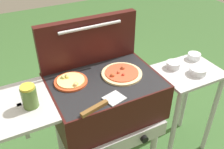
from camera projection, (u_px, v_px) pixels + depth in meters
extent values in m
cube|color=#38110F|center=(105.00, 96.00, 1.53)|extent=(0.64, 0.48, 0.24)
cube|color=black|center=(104.00, 80.00, 1.46)|extent=(0.61, 0.46, 0.01)
cube|color=#B0B0B0|center=(19.00, 106.00, 1.28)|extent=(0.32, 0.41, 0.02)
cube|color=#B0B0B0|center=(24.00, 122.00, 1.34)|extent=(0.02, 0.02, 0.24)
cube|color=#B0B0B0|center=(124.00, 144.00, 1.44)|extent=(0.58, 0.02, 0.10)
cylinder|color=black|center=(144.00, 139.00, 1.46)|extent=(0.04, 0.02, 0.04)
cylinder|color=#B0B0B0|center=(61.00, 140.00, 1.82)|extent=(0.04, 0.04, 0.66)
cylinder|color=#B0B0B0|center=(126.00, 116.00, 2.02)|extent=(0.04, 0.04, 0.66)
cube|color=#38110F|center=(89.00, 41.00, 1.53)|extent=(0.63, 0.06, 0.30)
cylinder|color=#B7B7BC|center=(91.00, 27.00, 1.44)|extent=(0.38, 0.02, 0.02)
cylinder|color=beige|center=(122.00, 74.00, 1.50)|extent=(0.24, 0.24, 0.01)
cylinder|color=#D14C2D|center=(122.00, 73.00, 1.49)|extent=(0.20, 0.20, 0.01)
sphere|color=#A64C2C|center=(123.00, 68.00, 1.52)|extent=(0.03, 0.03, 0.03)
sphere|color=#C04F30|center=(119.00, 73.00, 1.48)|extent=(0.02, 0.02, 0.02)
sphere|color=red|center=(123.00, 75.00, 1.46)|extent=(0.02, 0.02, 0.02)
sphere|color=#BE4E27|center=(112.00, 75.00, 1.45)|extent=(0.03, 0.03, 0.03)
cylinder|color=#C64723|center=(71.00, 82.00, 1.43)|extent=(0.19, 0.19, 0.01)
cylinder|color=#EDD17A|center=(71.00, 80.00, 1.43)|extent=(0.16, 0.16, 0.01)
sphere|color=#F2AF68|center=(75.00, 85.00, 1.38)|extent=(0.02, 0.02, 0.02)
sphere|color=#F2D65F|center=(76.00, 84.00, 1.39)|extent=(0.02, 0.02, 0.02)
sphere|color=tan|center=(63.00, 78.00, 1.43)|extent=(0.02, 0.02, 0.02)
sphere|color=tan|center=(67.00, 76.00, 1.45)|extent=(0.02, 0.02, 0.02)
sphere|color=#B6C864|center=(63.00, 77.00, 1.44)|extent=(0.02, 0.02, 0.02)
sphere|color=#F2E461|center=(68.00, 77.00, 1.44)|extent=(0.02, 0.02, 0.02)
cylinder|color=#4C6B2D|center=(30.00, 97.00, 1.24)|extent=(0.08, 0.08, 0.11)
cylinder|color=gold|center=(27.00, 87.00, 1.20)|extent=(0.07, 0.07, 0.01)
cube|color=#B7BABF|center=(114.00, 98.00, 1.31)|extent=(0.12, 0.11, 0.01)
cube|color=brown|center=(95.00, 108.00, 1.24)|extent=(0.16, 0.06, 0.02)
cube|color=#B2B2B7|center=(188.00, 71.00, 1.79)|extent=(0.44, 0.36, 0.02)
cylinder|color=#B2B2B7|center=(173.00, 132.00, 1.82)|extent=(0.04, 0.04, 0.75)
cylinder|color=#B2B2B7|center=(212.00, 116.00, 1.96)|extent=(0.04, 0.04, 0.75)
cylinder|color=#B2B2B7|center=(150.00, 108.00, 2.04)|extent=(0.04, 0.04, 0.75)
cylinder|color=#B2B2B7|center=(186.00, 94.00, 2.18)|extent=(0.04, 0.04, 0.75)
cylinder|color=silver|center=(198.00, 71.00, 1.74)|extent=(0.12, 0.12, 0.04)
cylinder|color=maroon|center=(198.00, 72.00, 1.74)|extent=(0.10, 0.10, 0.02)
cylinder|color=silver|center=(173.00, 65.00, 1.80)|extent=(0.10, 0.10, 0.04)
cylinder|color=beige|center=(173.00, 66.00, 1.80)|extent=(0.08, 0.08, 0.02)
cylinder|color=silver|center=(194.00, 56.00, 1.90)|extent=(0.10, 0.10, 0.04)
cylinder|color=#4C7533|center=(194.00, 57.00, 1.90)|extent=(0.08, 0.08, 0.02)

